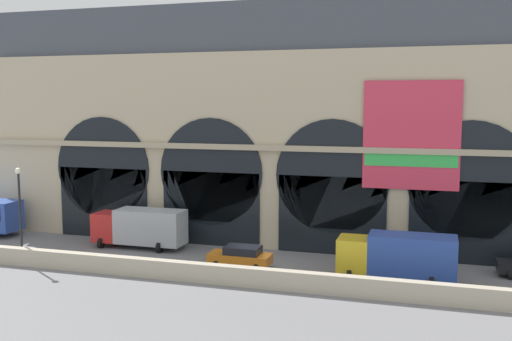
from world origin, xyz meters
TOP-DOWN VIEW (x-y plane):
  - ground_plane at (0.00, 0.00)m, footprint 200.00×200.00m
  - quay_parapet_wall at (0.00, -4.50)m, footprint 90.00×0.70m
  - station_building at (0.04, 7.31)m, footprint 51.15×5.04m
  - box_truck_midwest at (-10.00, 2.50)m, footprint 7.50×2.91m
  - car_center at (-0.55, -0.59)m, footprint 4.40×2.22m
  - box_truck_mideast at (10.21, -0.70)m, footprint 7.50×2.91m
  - street_lamp_quayside at (-16.35, -3.70)m, footprint 0.44×0.44m

SIDE VIEW (x-z plane):
  - ground_plane at x=0.00m, z-range 0.00..0.00m
  - quay_parapet_wall at x=0.00m, z-range 0.00..1.24m
  - car_center at x=-0.55m, z-range 0.03..1.58m
  - box_truck_midwest at x=-10.00m, z-range 0.14..3.26m
  - box_truck_mideast at x=10.21m, z-range 0.14..3.26m
  - street_lamp_quayside at x=-16.35m, z-range 0.96..7.86m
  - station_building at x=0.04m, z-range -0.31..19.16m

